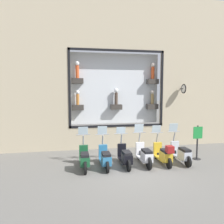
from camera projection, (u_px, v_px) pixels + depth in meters
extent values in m
plane|color=#66635E|center=(135.00, 170.00, 8.73)|extent=(120.00, 120.00, 0.00)
cube|color=tan|center=(117.00, 137.00, 12.19)|extent=(0.40, 5.20, 1.19)
cube|color=tan|center=(117.00, 22.00, 11.60)|extent=(0.40, 5.20, 2.90)
cube|color=black|center=(118.00, 50.00, 11.54)|extent=(0.04, 5.20, 0.12)
cube|color=black|center=(117.00, 126.00, 11.93)|extent=(0.04, 5.20, 0.12)
cube|color=black|center=(162.00, 89.00, 12.19)|extent=(0.04, 0.12, 4.16)
cube|color=black|center=(69.00, 89.00, 11.27)|extent=(0.04, 0.12, 4.16)
cube|color=silver|center=(115.00, 89.00, 12.28)|extent=(0.04, 4.96, 3.92)
cube|color=#38332D|center=(153.00, 82.00, 12.41)|extent=(0.36, 0.62, 0.28)
cylinder|color=#CC4C23|center=(153.00, 73.00, 12.36)|extent=(0.19, 0.19, 0.68)
sphere|color=beige|center=(153.00, 65.00, 12.32)|extent=(0.24, 0.24, 0.24)
cube|color=#38332D|center=(77.00, 81.00, 11.64)|extent=(0.36, 0.62, 0.28)
cylinder|color=#CC4C23|center=(77.00, 72.00, 11.60)|extent=(0.18, 0.18, 0.67)
sphere|color=white|center=(77.00, 63.00, 11.56)|extent=(0.24, 0.24, 0.24)
cube|color=#38332D|center=(152.00, 106.00, 12.54)|extent=(0.36, 0.62, 0.28)
cylinder|color=#9E7F4C|center=(152.00, 99.00, 12.50)|extent=(0.17, 0.17, 0.59)
sphere|color=beige|center=(152.00, 92.00, 12.46)|extent=(0.21, 0.21, 0.21)
cube|color=#38332D|center=(116.00, 107.00, 12.16)|extent=(0.36, 0.62, 0.28)
cylinder|color=#47382D|center=(116.00, 99.00, 12.12)|extent=(0.18, 0.18, 0.66)
sphere|color=white|center=(116.00, 90.00, 12.07)|extent=(0.24, 0.24, 0.24)
cube|color=#38332D|center=(78.00, 107.00, 11.78)|extent=(0.36, 0.62, 0.28)
cylinder|color=#B26B2D|center=(78.00, 100.00, 11.74)|extent=(0.16, 0.16, 0.58)
sphere|color=white|center=(78.00, 92.00, 11.70)|extent=(0.21, 0.21, 0.21)
cylinder|color=black|center=(182.00, 89.00, 12.23)|extent=(0.35, 0.05, 0.05)
torus|color=black|center=(184.00, 89.00, 12.06)|extent=(0.53, 0.06, 0.53)
cylinder|color=white|center=(184.00, 89.00, 12.06)|extent=(0.43, 0.03, 0.43)
cylinder|color=black|center=(173.00, 153.00, 10.31)|extent=(0.47, 0.09, 0.47)
cylinder|color=black|center=(188.00, 162.00, 9.02)|extent=(0.47, 0.09, 0.47)
cube|color=#B7BCC6|center=(180.00, 157.00, 9.67)|extent=(1.02, 0.38, 0.06)
cube|color=#B7BCC6|center=(185.00, 155.00, 9.28)|extent=(0.61, 0.35, 0.36)
cube|color=black|center=(185.00, 150.00, 9.26)|extent=(0.58, 0.31, 0.10)
cube|color=#B7BCC6|center=(175.00, 147.00, 10.17)|extent=(0.12, 0.37, 0.56)
cylinder|color=gray|center=(174.00, 136.00, 10.19)|extent=(0.20, 0.06, 0.45)
cylinder|color=gray|center=(174.00, 132.00, 10.24)|extent=(0.04, 0.61, 0.04)
cube|color=silver|center=(173.00, 127.00, 10.26)|extent=(0.10, 0.42, 0.39)
cylinder|color=black|center=(156.00, 154.00, 10.17)|extent=(0.44, 0.09, 0.44)
cylinder|color=black|center=(169.00, 163.00, 8.86)|extent=(0.44, 0.09, 0.44)
cube|color=gold|center=(162.00, 158.00, 9.52)|extent=(1.02, 0.39, 0.06)
cube|color=gold|center=(166.00, 156.00, 9.13)|extent=(0.61, 0.35, 0.36)
cube|color=black|center=(166.00, 151.00, 9.11)|extent=(0.58, 0.31, 0.10)
cube|color=gold|center=(158.00, 148.00, 10.02)|extent=(0.12, 0.37, 0.56)
cylinder|color=gray|center=(157.00, 137.00, 10.04)|extent=(0.20, 0.06, 0.45)
cylinder|color=gray|center=(157.00, 133.00, 10.09)|extent=(0.04, 0.60, 0.04)
cube|color=silver|center=(156.00, 129.00, 10.11)|extent=(0.09, 0.42, 0.33)
cube|color=maroon|center=(170.00, 149.00, 8.76)|extent=(0.28, 0.28, 0.28)
cylinder|color=black|center=(139.00, 154.00, 9.99)|extent=(0.52, 0.09, 0.52)
cylinder|color=black|center=(149.00, 163.00, 8.73)|extent=(0.52, 0.09, 0.52)
cube|color=silver|center=(144.00, 159.00, 9.36)|extent=(1.02, 0.39, 0.06)
cube|color=silver|center=(147.00, 157.00, 8.97)|extent=(0.61, 0.35, 0.36)
cube|color=black|center=(147.00, 151.00, 8.95)|extent=(0.58, 0.31, 0.10)
cube|color=silver|center=(140.00, 148.00, 9.86)|extent=(0.12, 0.37, 0.56)
cylinder|color=gray|center=(140.00, 137.00, 9.88)|extent=(0.20, 0.06, 0.45)
cylinder|color=gray|center=(139.00, 132.00, 9.93)|extent=(0.04, 0.60, 0.04)
cube|color=silver|center=(139.00, 128.00, 9.95)|extent=(0.09, 0.42, 0.38)
cylinder|color=black|center=(121.00, 156.00, 9.86)|extent=(0.47, 0.09, 0.47)
cylinder|color=black|center=(129.00, 165.00, 8.56)|extent=(0.47, 0.09, 0.47)
cube|color=black|center=(125.00, 160.00, 9.21)|extent=(1.02, 0.39, 0.06)
cube|color=black|center=(127.00, 158.00, 8.82)|extent=(0.61, 0.35, 0.36)
cube|color=black|center=(127.00, 153.00, 8.80)|extent=(0.58, 0.31, 0.10)
cube|color=black|center=(122.00, 150.00, 9.71)|extent=(0.12, 0.37, 0.56)
cylinder|color=gray|center=(121.00, 139.00, 9.73)|extent=(0.20, 0.06, 0.45)
cylinder|color=gray|center=(121.00, 134.00, 9.78)|extent=(0.04, 0.60, 0.04)
cube|color=silver|center=(121.00, 130.00, 9.81)|extent=(0.08, 0.42, 0.30)
cylinder|color=black|center=(103.00, 157.00, 9.71)|extent=(0.45, 0.09, 0.45)
cylinder|color=black|center=(107.00, 167.00, 8.40)|extent=(0.45, 0.09, 0.45)
cube|color=teal|center=(105.00, 162.00, 9.06)|extent=(1.02, 0.38, 0.06)
cube|color=teal|center=(106.00, 160.00, 8.67)|extent=(0.61, 0.35, 0.36)
cube|color=black|center=(106.00, 154.00, 8.65)|extent=(0.58, 0.31, 0.10)
cube|color=teal|center=(103.00, 151.00, 9.56)|extent=(0.12, 0.37, 0.56)
cylinder|color=gray|center=(103.00, 140.00, 9.58)|extent=(0.20, 0.06, 0.45)
cylinder|color=gray|center=(102.00, 134.00, 9.63)|extent=(0.04, 0.60, 0.04)
cube|color=silver|center=(102.00, 130.00, 9.65)|extent=(0.09, 0.42, 0.37)
cylinder|color=black|center=(84.00, 157.00, 9.54)|extent=(0.50, 0.09, 0.50)
cylinder|color=black|center=(85.00, 168.00, 8.27)|extent=(0.50, 0.09, 0.50)
cube|color=#19512D|center=(84.00, 162.00, 8.91)|extent=(1.02, 0.38, 0.06)
cube|color=#19512D|center=(85.00, 160.00, 8.52)|extent=(0.61, 0.35, 0.36)
cube|color=black|center=(85.00, 155.00, 8.50)|extent=(0.58, 0.31, 0.10)
cube|color=#19512D|center=(84.00, 151.00, 9.41)|extent=(0.12, 0.37, 0.56)
cylinder|color=gray|center=(83.00, 140.00, 9.43)|extent=(0.20, 0.06, 0.45)
cylinder|color=gray|center=(83.00, 135.00, 9.48)|extent=(0.04, 0.61, 0.04)
cube|color=silver|center=(83.00, 131.00, 9.50)|extent=(0.09, 0.42, 0.34)
cylinder|color=#232326|center=(197.00, 159.00, 10.11)|extent=(0.36, 0.36, 0.02)
cylinder|color=#232326|center=(197.00, 142.00, 10.04)|extent=(0.07, 0.07, 1.57)
cube|color=#1E8438|center=(198.00, 133.00, 9.97)|extent=(0.03, 0.45, 0.55)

